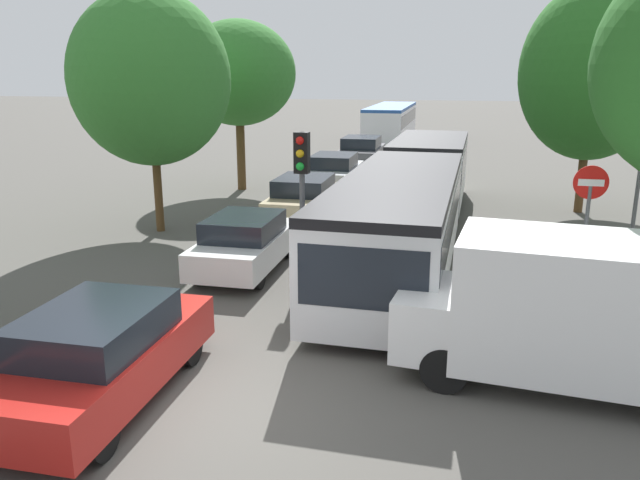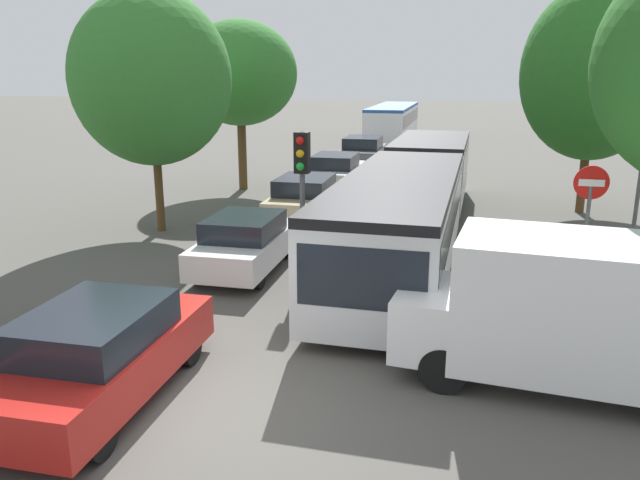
# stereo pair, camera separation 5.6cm
# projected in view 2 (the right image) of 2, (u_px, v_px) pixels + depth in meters

# --- Properties ---
(ground_plane) EXTENTS (200.00, 200.00, 0.00)m
(ground_plane) POSITION_uv_depth(u_px,v_px,m) (226.00, 410.00, 8.91)
(ground_plane) COLOR #4F4C47
(articulated_bus) EXTENTS (2.83, 16.22, 2.40)m
(articulated_bus) POSITION_uv_depth(u_px,v_px,m) (415.00, 193.00, 17.46)
(articulated_bus) COLOR silver
(articulated_bus) RESTS_ON ground
(city_bus_rear) EXTENTS (2.52, 11.19, 2.41)m
(city_bus_rear) POSITION_uv_depth(u_px,v_px,m) (393.00, 120.00, 43.13)
(city_bus_rear) COLOR silver
(city_bus_rear) RESTS_ON ground
(queued_car_red) EXTENTS (1.79, 4.18, 1.45)m
(queued_car_red) POSITION_uv_depth(u_px,v_px,m) (100.00, 354.00, 9.00)
(queued_car_red) COLOR #B21E19
(queued_car_red) RESTS_ON ground
(queued_car_white) EXTENTS (1.69, 3.94, 1.36)m
(queued_car_white) POSITION_uv_depth(u_px,v_px,m) (246.00, 243.00, 15.00)
(queued_car_white) COLOR white
(queued_car_white) RESTS_ON ground
(queued_car_tan) EXTENTS (1.78, 4.15, 1.44)m
(queued_car_tan) POSITION_uv_depth(u_px,v_px,m) (305.00, 198.00, 20.01)
(queued_car_tan) COLOR tan
(queued_car_tan) RESTS_ON ground
(queued_car_silver) EXTENTS (1.80, 4.19, 1.45)m
(queued_car_silver) POSITION_uv_depth(u_px,v_px,m) (335.00, 172.00, 25.25)
(queued_car_silver) COLOR #B7BABF
(queued_car_silver) RESTS_ON ground
(queued_car_graphite) EXTENTS (1.90, 4.42, 1.53)m
(queued_car_graphite) POSITION_uv_depth(u_px,v_px,m) (363.00, 152.00, 31.15)
(queued_car_graphite) COLOR #47474C
(queued_car_graphite) RESTS_ON ground
(white_van) EXTENTS (5.17, 2.45, 2.31)m
(white_van) POSITION_uv_depth(u_px,v_px,m) (580.00, 310.00, 9.29)
(white_van) COLOR white
(white_van) RESTS_ON ground
(traffic_light) EXTENTS (0.33, 0.36, 3.40)m
(traffic_light) POSITION_uv_depth(u_px,v_px,m) (302.00, 173.00, 13.74)
(traffic_light) COLOR #56595E
(traffic_light) RESTS_ON ground
(no_entry_sign) EXTENTS (0.70, 0.08, 2.82)m
(no_entry_sign) POSITION_uv_depth(u_px,v_px,m) (588.00, 211.00, 12.92)
(no_entry_sign) COLOR #56595E
(no_entry_sign) RESTS_ON ground
(tree_left_mid) EXTENTS (4.56, 4.56, 6.94)m
(tree_left_mid) POSITION_uv_depth(u_px,v_px,m) (151.00, 79.00, 17.76)
(tree_left_mid) COLOR #51381E
(tree_left_mid) RESTS_ON ground
(tree_left_far) EXTENTS (4.50, 4.50, 6.63)m
(tree_left_far) POSITION_uv_depth(u_px,v_px,m) (240.00, 73.00, 24.36)
(tree_left_far) COLOR #51381E
(tree_left_far) RESTS_ON ground
(tree_right_mid) EXTENTS (4.68, 4.68, 7.51)m
(tree_right_mid) POSITION_uv_depth(u_px,v_px,m) (595.00, 72.00, 20.17)
(tree_right_mid) COLOR #51381E
(tree_right_mid) RESTS_ON ground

